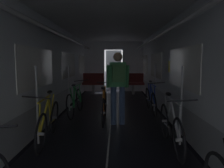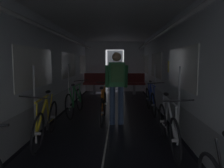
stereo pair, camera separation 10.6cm
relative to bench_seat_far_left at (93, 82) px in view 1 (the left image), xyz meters
The scene contains 9 objects.
train_car_shell 4.70m from the bench_seat_far_left, 78.60° to the right, with size 3.14×12.34×2.57m.
bench_seat_far_left is the anchor object (origin of this frame).
bench_seat_far_right 1.80m from the bench_seat_far_left, ahead, with size 0.98×0.51×0.95m.
bicycle_blue 4.11m from the bench_seat_far_left, 60.33° to the right, with size 0.44×1.69×0.95m.
bicycle_yellow 5.90m from the bench_seat_far_left, 91.96° to the right, with size 0.44×1.69×0.95m.
bicycle_green 3.89m from the bench_seat_far_left, 91.32° to the right, with size 0.44×1.69×0.95m.
bicycle_silver 6.44m from the bench_seat_far_left, 72.23° to the right, with size 0.44×1.69×0.94m.
person_cyclist_aisle 4.90m from the bench_seat_far_left, 77.27° to the right, with size 0.55×0.40×1.69m.
bicycle_orange_in_aisle 4.56m from the bench_seat_far_left, 80.59° to the right, with size 0.44×1.69×0.94m.
Camera 1 is at (0.13, -1.63, 1.48)m, focal length 34.54 mm.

